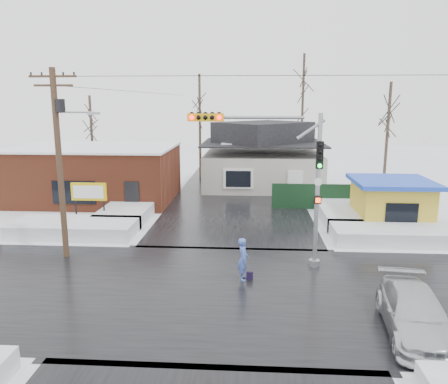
# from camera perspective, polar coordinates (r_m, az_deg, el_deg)

# --- Properties ---
(ground) EXTENTS (120.00, 120.00, 0.00)m
(ground) POSITION_cam_1_polar(r_m,az_deg,el_deg) (18.02, 0.01, -12.83)
(ground) COLOR white
(ground) RESTS_ON ground
(road_ns) EXTENTS (10.00, 120.00, 0.02)m
(road_ns) POSITION_cam_1_polar(r_m,az_deg,el_deg) (18.01, 0.01, -12.80)
(road_ns) COLOR black
(road_ns) RESTS_ON ground
(road_ew) EXTENTS (120.00, 10.00, 0.02)m
(road_ew) POSITION_cam_1_polar(r_m,az_deg,el_deg) (18.01, 0.01, -12.80)
(road_ew) COLOR black
(road_ew) RESTS_ON ground
(snowbank_nw) EXTENTS (7.00, 3.00, 0.80)m
(snowbank_nw) POSITION_cam_1_polar(r_m,az_deg,el_deg) (26.38, -18.93, -4.47)
(snowbank_nw) COLOR white
(snowbank_nw) RESTS_ON ground
(snowbank_ne) EXTENTS (7.00, 3.00, 0.80)m
(snowbank_ne) POSITION_cam_1_polar(r_m,az_deg,el_deg) (25.66, 21.65, -5.12)
(snowbank_ne) COLOR white
(snowbank_ne) RESTS_ON ground
(snowbank_nside_w) EXTENTS (3.00, 8.00, 0.80)m
(snowbank_nside_w) POSITION_cam_1_polar(r_m,az_deg,el_deg) (30.30, -11.85, -2.00)
(snowbank_nside_w) COLOR white
(snowbank_nside_w) RESTS_ON ground
(snowbank_nside_e) EXTENTS (3.00, 8.00, 0.80)m
(snowbank_nside_e) POSITION_cam_1_polar(r_m,az_deg,el_deg) (29.82, 15.08, -2.38)
(snowbank_nside_e) COLOR white
(snowbank_nside_e) RESTS_ON ground
(traffic_signal) EXTENTS (6.05, 0.68, 7.00)m
(traffic_signal) POSITION_cam_1_polar(r_m,az_deg,el_deg) (19.58, 7.70, 2.98)
(traffic_signal) COLOR gray
(traffic_signal) RESTS_ON ground
(utility_pole) EXTENTS (3.15, 0.44, 9.00)m
(utility_pole) POSITION_cam_1_polar(r_m,az_deg,el_deg) (21.90, -20.62, 4.78)
(utility_pole) COLOR #382619
(utility_pole) RESTS_ON ground
(brick_building) EXTENTS (12.20, 8.20, 4.12)m
(brick_building) POSITION_cam_1_polar(r_m,az_deg,el_deg) (34.93, -16.58, 2.39)
(brick_building) COLOR brown
(brick_building) RESTS_ON ground
(marquee_sign) EXTENTS (2.20, 0.21, 2.55)m
(marquee_sign) POSITION_cam_1_polar(r_m,az_deg,el_deg) (28.27, -17.23, -0.11)
(marquee_sign) COLOR black
(marquee_sign) RESTS_ON ground
(house) EXTENTS (10.40, 8.40, 5.76)m
(house) POSITION_cam_1_polar(r_m,az_deg,el_deg) (38.66, 5.07, 4.52)
(house) COLOR #B8B3A6
(house) RESTS_ON ground
(kiosk) EXTENTS (4.60, 4.60, 2.88)m
(kiosk) POSITION_cam_1_polar(r_m,az_deg,el_deg) (28.31, 20.95, -1.30)
(kiosk) COLOR gold
(kiosk) RESTS_ON ground
(fence) EXTENTS (8.00, 0.12, 1.80)m
(fence) POSITION_cam_1_polar(r_m,az_deg,el_deg) (31.53, 13.54, -0.61)
(fence) COLOR black
(fence) RESTS_ON ground
(tree_far_left) EXTENTS (3.00, 3.00, 10.00)m
(tree_far_left) POSITION_cam_1_polar(r_m,az_deg,el_deg) (42.64, -3.21, 12.42)
(tree_far_left) COLOR #332821
(tree_far_left) RESTS_ON ground
(tree_far_mid) EXTENTS (3.00, 3.00, 12.00)m
(tree_far_mid) POSITION_cam_1_polar(r_m,az_deg,el_deg) (44.66, 10.35, 14.27)
(tree_far_mid) COLOR #332821
(tree_far_mid) RESTS_ON ground
(tree_far_right) EXTENTS (3.00, 3.00, 9.00)m
(tree_far_right) POSITION_cam_1_polar(r_m,az_deg,el_deg) (37.95, 20.80, 10.55)
(tree_far_right) COLOR #332821
(tree_far_right) RESTS_ON ground
(tree_far_west) EXTENTS (3.00, 3.00, 8.00)m
(tree_far_west) POSITION_cam_1_polar(r_m,az_deg,el_deg) (43.06, -17.05, 9.80)
(tree_far_west) COLOR #332821
(tree_far_west) RESTS_ON ground
(pedestrian) EXTENTS (0.46, 0.69, 1.85)m
(pedestrian) POSITION_cam_1_polar(r_m,az_deg,el_deg) (18.73, 2.52, -8.79)
(pedestrian) COLOR #4462BF
(pedestrian) RESTS_ON ground
(car) EXTENTS (2.48, 5.00, 1.40)m
(car) POSITION_cam_1_polar(r_m,az_deg,el_deg) (16.07, 23.68, -14.35)
(car) COLOR silver
(car) RESTS_ON ground
(shopping_bag) EXTENTS (0.29, 0.14, 0.35)m
(shopping_bag) POSITION_cam_1_polar(r_m,az_deg,el_deg) (19.00, 3.37, -10.93)
(shopping_bag) COLOR black
(shopping_bag) RESTS_ON ground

